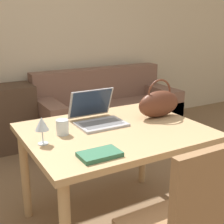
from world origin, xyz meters
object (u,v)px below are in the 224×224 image
(wine_glass, at_px, (42,125))
(laptop, at_px, (96,114))
(handbag, at_px, (159,103))
(drinking_glass, at_px, (62,127))

(wine_glass, bearing_deg, laptop, 23.84)
(laptop, relative_size, handbag, 0.94)
(laptop, height_order, handbag, handbag)
(laptop, bearing_deg, handbag, -13.99)
(laptop, distance_m, wine_glass, 0.49)
(drinking_glass, bearing_deg, handbag, -0.41)
(drinking_glass, height_order, wine_glass, wine_glass)
(drinking_glass, distance_m, wine_glass, 0.19)
(drinking_glass, bearing_deg, wine_glass, -149.91)
(laptop, xyz_separation_m, drinking_glass, (-0.29, -0.11, -0.01))
(drinking_glass, relative_size, wine_glass, 0.59)
(wine_glass, relative_size, handbag, 0.48)
(laptop, relative_size, drinking_glass, 3.36)
(laptop, height_order, drinking_glass, laptop)
(wine_glass, bearing_deg, handbag, 5.35)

